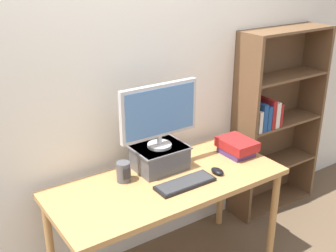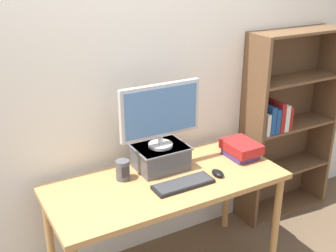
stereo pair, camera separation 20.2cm
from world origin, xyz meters
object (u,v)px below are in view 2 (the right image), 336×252
Objects in this scene: computer_mouse at (218,173)px; desk_speaker at (123,170)px; keyboard at (183,184)px; computer_monitor at (160,113)px; riser_box at (161,156)px; bookshelf_unit at (284,123)px; desk at (167,191)px; book_stack at (241,149)px.

desk_speaker reaches higher than computer_mouse.
computer_monitor is at bearing 91.66° from keyboard.
riser_box is 0.29m from desk_speaker.
computer_monitor is at bearing -174.18° from bookshelf_unit.
keyboard is (0.05, -0.11, 0.09)m from desk.
desk is 5.74× the size of book_stack.
computer_monitor is 0.47m from keyboard.
keyboard is 0.26m from computer_mouse.
keyboard is 0.40m from desk_speaker.
computer_monitor is (0.05, 0.16, 0.48)m from desk.
computer_mouse is at bearing -154.05° from book_stack.
book_stack is at bearing 14.88° from keyboard.
bookshelf_unit is 1.24m from riser_box.
riser_box is 0.39m from computer_mouse.
desk_speaker is at bearing 148.05° from desk.
bookshelf_unit reaches higher than keyboard.
book_stack is at bearing 25.95° from computer_mouse.
book_stack is at bearing 3.53° from desk.
book_stack is at bearing -158.99° from bookshelf_unit.
computer_mouse reaches higher than keyboard.
desk is at bearing -105.75° from computer_monitor.
bookshelf_unit is (1.28, 0.29, 0.12)m from desk.
desk is at bearing 115.74° from keyboard.
riser_box is at bearing 91.65° from keyboard.
riser_box is 1.31× the size of book_stack.
riser_box is 0.89× the size of keyboard.
computer_monitor is (-1.23, -0.13, 0.36)m from bookshelf_unit.
computer_monitor is at bearing 3.28° from desk_speaker.
riser_box is at bearing 90.00° from computer_monitor.
computer_mouse is 0.61m from desk_speaker.
desk_speaker is (-0.86, 0.11, 0.01)m from book_stack.
computer_monitor reaches higher than desk.
riser_box is 0.29m from keyboard.
bookshelf_unit reaches higher than computer_mouse.
book_stack is at bearing -12.30° from computer_monitor.
book_stack is (0.58, -0.13, -0.34)m from computer_monitor.
riser_box is (0.05, 0.17, 0.17)m from desk.
riser_box is 0.59m from book_stack.
keyboard is 0.59m from book_stack.
bookshelf_unit is 1.29m from keyboard.
bookshelf_unit is 11.95× the size of desk_speaker.
desk_speaker is at bearing -174.65° from bookshelf_unit.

